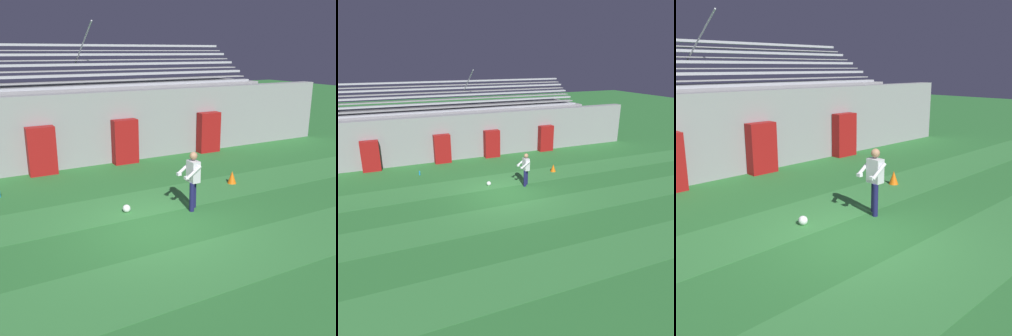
# 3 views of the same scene
# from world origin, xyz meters

# --- Properties ---
(ground_plane) EXTENTS (80.00, 80.00, 0.00)m
(ground_plane) POSITION_xyz_m (0.00, 0.00, 0.00)
(ground_plane) COLOR #2D7533
(turf_stripe_mid) EXTENTS (28.00, 1.93, 0.01)m
(turf_stripe_mid) POSITION_xyz_m (0.00, -2.14, 0.00)
(turf_stripe_mid) COLOR #38843D
(turf_stripe_mid) RESTS_ON ground
(turf_stripe_far) EXTENTS (28.00, 1.93, 0.01)m
(turf_stripe_far) POSITION_xyz_m (0.00, 1.71, 0.00)
(turf_stripe_far) COLOR #38843D
(turf_stripe_far) RESTS_ON ground
(back_wall) EXTENTS (24.00, 0.60, 2.80)m
(back_wall) POSITION_xyz_m (0.00, 6.50, 1.40)
(back_wall) COLOR gray
(back_wall) RESTS_ON ground
(padding_pillar_gate_right) EXTENTS (0.99, 0.44, 1.75)m
(padding_pillar_gate_right) POSITION_xyz_m (1.60, 5.95, 0.87)
(padding_pillar_gate_right) COLOR maroon
(padding_pillar_gate_right) RESTS_ON ground
(padding_pillar_far_right) EXTENTS (0.99, 0.44, 1.75)m
(padding_pillar_far_right) POSITION_xyz_m (5.54, 5.95, 0.87)
(padding_pillar_far_right) COLOR maroon
(padding_pillar_far_right) RESTS_ON ground
(bleacher_stand) EXTENTS (18.00, 4.05, 5.43)m
(bleacher_stand) POSITION_xyz_m (0.00, 8.84, 1.50)
(bleacher_stand) COLOR gray
(bleacher_stand) RESTS_ON ground
(goalkeeper) EXTENTS (0.57, 0.57, 1.67)m
(goalkeeper) POSITION_xyz_m (1.43, 0.61, 0.95)
(goalkeeper) COLOR #19194C
(goalkeeper) RESTS_ON ground
(soccer_ball) EXTENTS (0.22, 0.22, 0.22)m
(soccer_ball) POSITION_xyz_m (-0.29, 1.28, 0.11)
(soccer_ball) COLOR white
(soccer_ball) RESTS_ON ground
(traffic_cone) EXTENTS (0.30, 0.30, 0.42)m
(traffic_cone) POSITION_xyz_m (3.81, 1.92, 0.21)
(traffic_cone) COLOR orange
(traffic_cone) RESTS_ON ground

